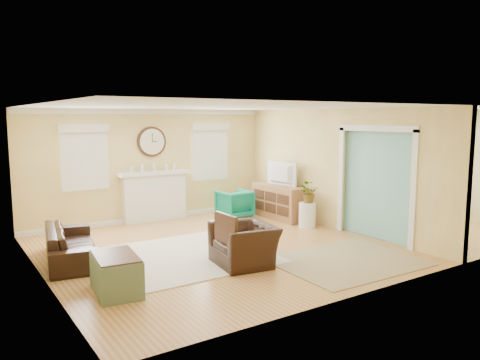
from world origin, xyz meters
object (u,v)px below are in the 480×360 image
object	(u,v)px
eames_chair	(244,244)
credenza	(279,202)
sofa	(71,244)
dining_table	(368,208)
green_chair	(234,204)

from	to	relation	value
eames_chair	credenza	xyz separation A→B (m)	(2.69, 2.50, 0.07)
sofa	dining_table	bearing A→B (deg)	-86.12
eames_chair	green_chair	size ratio (longest dim) A/B	1.41
sofa	dining_table	distance (m)	6.60
sofa	green_chair	bearing A→B (deg)	-62.00
green_chair	credenza	xyz separation A→B (m)	(0.85, -0.66, 0.07)
eames_chair	dining_table	bearing A→B (deg)	112.77
eames_chair	dining_table	distance (m)	4.38
green_chair	dining_table	distance (m)	3.16
sofa	dining_table	xyz separation A→B (m)	(6.57, -0.66, 0.03)
credenza	sofa	bearing A→B (deg)	-171.73
eames_chair	green_chair	world-z (taller)	eames_chair
eames_chair	green_chair	xyz separation A→B (m)	(1.83, 3.16, -0.00)
eames_chair	green_chair	distance (m)	3.65
sofa	green_chair	xyz separation A→B (m)	(4.16, 1.39, 0.04)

